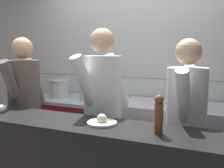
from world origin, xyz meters
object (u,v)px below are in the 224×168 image
object	(u,v)px
pepper_mill	(159,113)
plated_dish_appetiser	(102,122)
chefs_knife	(176,106)
chef_line	(186,126)
mixing_bowl_steel	(178,101)
chef_head_cook	(25,106)
oven_range	(79,132)
stock_pot	(60,88)
chef_sous	(103,111)
sauce_pot	(93,92)

from	to	relation	value
pepper_mill	plated_dish_appetiser	bearing A→B (deg)	174.65
chefs_knife	chef_line	bearing A→B (deg)	-71.94
plated_dish_appetiser	chef_line	distance (m)	0.72
mixing_bowl_steel	chefs_knife	xyz separation A→B (m)	(0.00, -0.12, -0.03)
chef_head_cook	chef_line	xyz separation A→B (m)	(1.67, 0.03, -0.02)
oven_range	stock_pot	world-z (taller)	stock_pot
stock_pot	chef_sous	bearing A→B (deg)	-34.93
oven_range	pepper_mill	bearing A→B (deg)	-41.71
chefs_knife	plated_dish_appetiser	size ratio (longest dim) A/B	1.35
oven_range	chef_line	bearing A→B (deg)	-24.85
sauce_pot	chef_head_cook	size ratio (longest dim) A/B	0.22
chef_head_cook	chef_sous	distance (m)	0.93
sauce_pot	pepper_mill	distance (m)	1.62
sauce_pot	chef_head_cook	xyz separation A→B (m)	(-0.46, -0.69, -0.08)
stock_pot	plated_dish_appetiser	distance (m)	1.61
sauce_pot	chef_sous	world-z (taller)	chef_sous
mixing_bowl_steel	chef_sous	world-z (taller)	chef_sous
oven_range	sauce_pot	world-z (taller)	sauce_pot
pepper_mill	chef_head_cook	distance (m)	1.66
chefs_knife	chef_line	xyz separation A→B (m)	(0.19, -0.58, -0.03)
sauce_pot	chef_line	bearing A→B (deg)	-28.36
chef_head_cook	chef_sous	world-z (taller)	chef_sous
chef_line	oven_range	bearing A→B (deg)	154.64
mixing_bowl_steel	chef_head_cook	distance (m)	1.66
sauce_pot	plated_dish_appetiser	world-z (taller)	sauce_pot
mixing_bowl_steel	chef_head_cook	bearing A→B (deg)	-153.52
pepper_mill	chef_sous	size ratio (longest dim) A/B	0.15
stock_pot	chef_head_cook	world-z (taller)	chef_head_cook
oven_range	chefs_knife	size ratio (longest dim) A/B	3.80
stock_pot	mixing_bowl_steel	xyz separation A→B (m)	(1.50, 0.08, -0.06)
oven_range	chef_sous	distance (m)	1.09
pepper_mill	chef_line	size ratio (longest dim) A/B	0.16
sauce_pot	chef_sous	xyz separation A→B (m)	(0.46, -0.68, -0.05)
mixing_bowl_steel	chef_sous	xyz separation A→B (m)	(-0.56, -0.73, -0.01)
chefs_knife	mixing_bowl_steel	bearing A→B (deg)	90.61
oven_range	mixing_bowl_steel	world-z (taller)	mixing_bowl_steel
plated_dish_appetiser	chef_line	size ratio (longest dim) A/B	0.14
chefs_knife	pepper_mill	distance (m)	1.12
plated_dish_appetiser	mixing_bowl_steel	bearing A→B (deg)	73.99
stock_pot	plated_dish_appetiser	size ratio (longest dim) A/B	1.15
pepper_mill	stock_pot	bearing A→B (deg)	144.05
sauce_pot	plated_dish_appetiser	xyz separation A→B (m)	(0.68, -1.14, -0.01)
plated_dish_appetiser	chef_line	world-z (taller)	chef_line
pepper_mill	chef_sous	bearing A→B (deg)	142.61
mixing_bowl_steel	chef_head_cook	size ratio (longest dim) A/B	0.17
chef_sous	oven_range	bearing A→B (deg)	151.15
pepper_mill	chef_line	xyz separation A→B (m)	(0.10, 0.52, -0.21)
chefs_knife	chef_head_cook	xyz separation A→B (m)	(-1.48, -0.62, -0.01)
oven_range	pepper_mill	xyz separation A→B (m)	(1.33, -1.18, 0.65)
pepper_mill	chef_sous	xyz separation A→B (m)	(-0.65, 0.50, -0.15)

